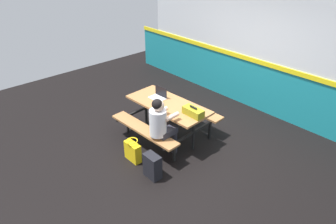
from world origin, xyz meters
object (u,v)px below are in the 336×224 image
picnic_table_main (168,111)px  student_nearer (161,123)px  laptop_silver (159,96)px  tote_bag_bright (133,151)px  backpack_dark (153,166)px  toolbox_grey (193,112)px

picnic_table_main → student_nearer: bearing=-52.3°
laptop_silver → tote_bag_bright: 1.28m
backpack_dark → laptop_silver: bearing=135.2°
picnic_table_main → toolbox_grey: 0.68m
student_nearer → laptop_silver: size_ratio=3.66×
picnic_table_main → tote_bag_bright: picnic_table_main is taller
laptop_silver → toolbox_grey: bearing=0.3°
laptop_silver → tote_bag_bright: bearing=-65.5°
student_nearer → tote_bag_bright: 0.74m
laptop_silver → tote_bag_bright: laptop_silver is taller
student_nearer → backpack_dark: (0.33, -0.48, -0.49)m
laptop_silver → tote_bag_bright: size_ratio=0.77×
picnic_table_main → laptop_silver: laptop_silver is taller
laptop_silver → toolbox_grey: (0.95, 0.00, 0.02)m
picnic_table_main → backpack_dark: picnic_table_main is taller
picnic_table_main → laptop_silver: (-0.31, 0.02, 0.21)m
toolbox_grey → backpack_dark: (0.10, -1.05, -0.60)m
student_nearer → toolbox_grey: student_nearer is taller
picnic_table_main → laptop_silver: bearing=175.6°
picnic_table_main → student_nearer: student_nearer is taller
student_nearer → backpack_dark: 0.76m
student_nearer → toolbox_grey: bearing=68.4°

